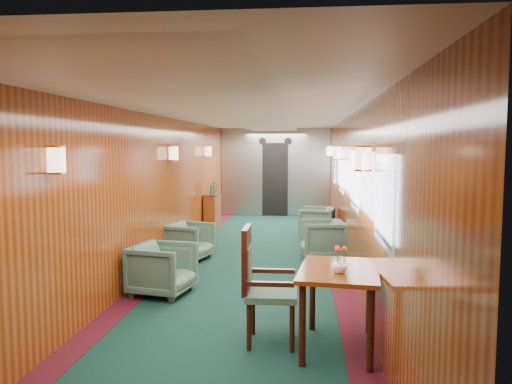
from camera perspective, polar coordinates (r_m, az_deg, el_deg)
room at (r=7.82m, az=-0.38°, el=3.18°), size 12.00×12.10×2.40m
bulkhead at (r=13.73m, az=2.22°, el=2.22°), size 2.98×0.17×2.39m
windows_right at (r=8.06m, az=10.39°, el=1.85°), size 0.02×8.60×0.80m
wall_sconces at (r=8.38m, az=0.03°, el=4.38°), size 2.97×7.97×0.25m
dining_table at (r=4.83m, az=9.46°, el=-10.06°), size 0.84×1.11×0.78m
side_chair at (r=4.92m, az=0.51°, el=-10.08°), size 0.52×0.55×1.15m
credenza at (r=11.77m, az=-4.97°, el=-2.07°), size 0.28×0.90×1.08m
flower_vase at (r=4.62m, az=9.53°, el=-8.17°), size 0.20×0.20×0.15m
armchair_left_near at (r=6.64m, az=-10.62°, el=-8.66°), size 0.85×0.84×0.66m
armchair_left_far at (r=8.57m, az=-7.59°, el=-5.59°), size 0.84×0.83×0.62m
armchair_right_near at (r=8.65m, az=7.57°, el=-5.38°), size 0.80×0.78×0.66m
armchair_right_far at (r=10.60m, az=6.95°, el=-3.44°), size 0.81×0.80×0.64m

